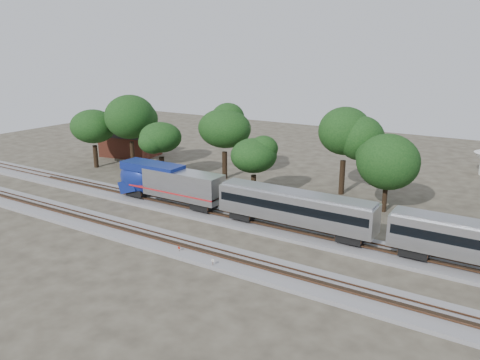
% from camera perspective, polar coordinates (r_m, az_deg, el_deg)
% --- Properties ---
extents(ground, '(160.00, 160.00, 0.00)m').
position_cam_1_polar(ground, '(55.39, -6.19, -6.36)').
color(ground, '#383328').
rests_on(ground, ground).
extents(track_far, '(160.00, 5.00, 0.73)m').
position_cam_1_polar(track_far, '(59.81, -2.66, -4.36)').
color(track_far, slate).
rests_on(track_far, ground).
extents(track_near, '(160.00, 5.00, 0.73)m').
position_cam_1_polar(track_near, '(52.48, -8.90, -7.52)').
color(track_near, slate).
rests_on(track_near, ground).
extents(switch_stand_red, '(0.29, 0.05, 0.90)m').
position_cam_1_polar(switch_stand_red, '(49.67, -7.44, -8.39)').
color(switch_stand_red, '#512D19').
rests_on(switch_stand_red, ground).
extents(switch_stand_white, '(0.33, 0.07, 1.04)m').
position_cam_1_polar(switch_stand_white, '(46.34, -3.33, -10.02)').
color(switch_stand_white, '#512D19').
rests_on(switch_stand_white, ground).
extents(switch_lever, '(0.56, 0.41, 0.30)m').
position_cam_1_polar(switch_lever, '(47.37, -4.24, -10.12)').
color(switch_lever, '#512D19').
rests_on(switch_lever, ground).
extents(brick_building, '(11.43, 8.91, 4.99)m').
position_cam_1_polar(brick_building, '(95.78, -13.21, 4.41)').
color(brick_building, brown).
rests_on(brick_building, ground).
extents(tree_0, '(7.55, 7.55, 10.64)m').
position_cam_1_polar(tree_0, '(86.94, -17.47, 6.24)').
color(tree_0, black).
rests_on(tree_0, ground).
extents(tree_1, '(9.56, 9.56, 13.47)m').
position_cam_1_polar(tree_1, '(82.77, -13.25, 7.49)').
color(tree_1, black).
rests_on(tree_1, ground).
extents(tree_2, '(7.13, 7.13, 10.05)m').
position_cam_1_polar(tree_2, '(76.03, -9.67, 5.13)').
color(tree_2, black).
rests_on(tree_2, ground).
extents(tree_3, '(8.45, 8.45, 11.91)m').
position_cam_1_polar(tree_3, '(75.50, -1.92, 6.28)').
color(tree_3, black).
rests_on(tree_3, ground).
extents(tree_4, '(6.29, 6.29, 8.86)m').
position_cam_1_polar(tree_4, '(65.97, 1.69, 2.98)').
color(tree_4, black).
rests_on(tree_4, ground).
extents(tree_5, '(9.55, 9.55, 13.46)m').
position_cam_1_polar(tree_5, '(68.52, 12.66, 5.84)').
color(tree_5, black).
rests_on(tree_5, ground).
extents(tree_6, '(6.84, 6.84, 9.64)m').
position_cam_1_polar(tree_6, '(62.86, 17.58, 2.09)').
color(tree_6, black).
rests_on(tree_6, ground).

